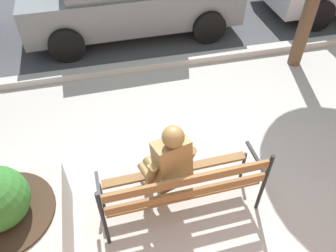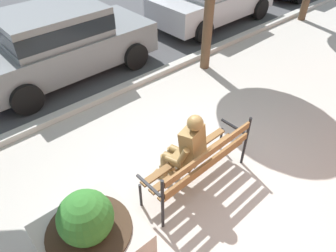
# 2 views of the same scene
# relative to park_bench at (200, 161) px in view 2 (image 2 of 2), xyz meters

# --- Properties ---
(ground_plane) EXTENTS (80.00, 80.00, 0.00)m
(ground_plane) POSITION_rel_park_bench_xyz_m (0.23, 0.07, -0.54)
(ground_plane) COLOR #ADA8A0
(street_surface) EXTENTS (60.00, 9.00, 0.01)m
(street_surface) POSITION_rel_park_bench_xyz_m (0.23, 7.57, -0.54)
(street_surface) COLOR #424244
(street_surface) RESTS_ON ground
(curb_stone) EXTENTS (60.00, 0.20, 0.12)m
(curb_stone) POSITION_rel_park_bench_xyz_m (0.23, 2.97, -0.48)
(curb_stone) COLOR #B2AFA8
(curb_stone) RESTS_ON ground
(park_bench) EXTENTS (1.81, 0.58, 0.95)m
(park_bench) POSITION_rel_park_bench_xyz_m (0.00, 0.00, 0.00)
(park_bench) COLOR brown
(park_bench) RESTS_ON ground
(bronze_statue_seated) EXTENTS (0.61, 0.87, 1.37)m
(bronze_statue_seated) POSITION_rel_park_bench_xyz_m (-0.13, 0.21, 0.12)
(bronze_statue_seated) COLOR olive
(bronze_statue_seated) RESTS_ON ground
(concrete_planter) EXTENTS (1.08, 1.08, 1.19)m
(concrete_planter) POSITION_rel_park_bench_xyz_m (-1.79, 0.01, -0.09)
(concrete_planter) COLOR #A8A399
(concrete_planter) RESTS_ON ground
(parked_car_grey) EXTENTS (4.13, 1.98, 1.56)m
(parked_car_grey) POSITION_rel_park_bench_xyz_m (0.05, 4.41, 0.30)
(parked_car_grey) COLOR slate
(parked_car_grey) RESTS_ON ground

